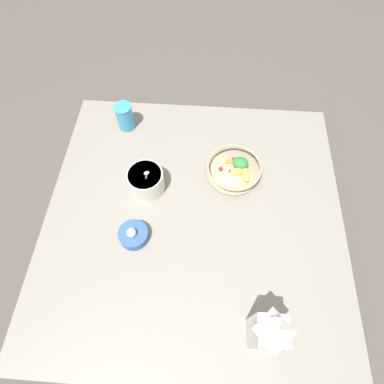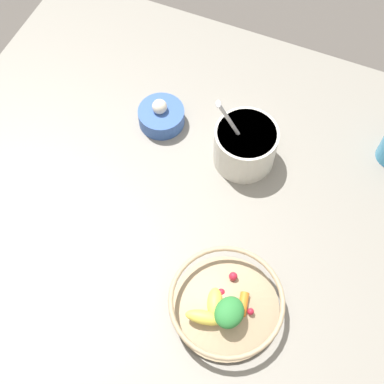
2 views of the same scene
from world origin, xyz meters
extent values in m
plane|color=#4C4742|center=(0.00, 0.00, 0.00)|extent=(6.00, 6.00, 0.00)
cube|color=gray|center=(0.00, 0.00, 0.02)|extent=(1.15, 1.15, 0.05)
cylinder|color=tan|center=(-0.15, -0.20, 0.05)|extent=(0.12, 0.12, 0.01)
cone|color=tan|center=(-0.15, -0.20, 0.08)|extent=(0.21, 0.21, 0.04)
torus|color=tan|center=(-0.15, -0.20, 0.10)|extent=(0.22, 0.22, 0.01)
ellipsoid|color=#EFD64C|center=(-0.16, -0.18, 0.09)|extent=(0.07, 0.05, 0.03)
ellipsoid|color=#EFD64C|center=(-0.19, -0.18, 0.09)|extent=(0.04, 0.08, 0.03)
cylinder|color=orange|center=(-0.17, -0.18, 0.09)|extent=(0.04, 0.02, 0.01)
cylinder|color=orange|center=(-0.14, -0.23, 0.09)|extent=(0.05, 0.03, 0.02)
sphere|color=red|center=(-0.14, -0.19, 0.09)|extent=(0.02, 0.02, 0.02)
sphere|color=red|center=(-0.10, -0.20, 0.09)|extent=(0.02, 0.02, 0.02)
sphere|color=red|center=(-0.17, -0.21, 0.09)|extent=(0.02, 0.02, 0.02)
sphere|color=red|center=(-0.15, -0.20, 0.09)|extent=(0.02, 0.02, 0.02)
sphere|color=red|center=(-0.15, -0.25, 0.09)|extent=(0.01, 0.01, 0.01)
sphere|color=red|center=(-0.17, -0.19, 0.09)|extent=(0.02, 0.02, 0.02)
ellipsoid|color=#2D7F38|center=(-0.17, -0.22, 0.11)|extent=(0.07, 0.06, 0.03)
cylinder|color=silver|center=(0.20, -0.11, 0.10)|extent=(0.14, 0.14, 0.10)
cylinder|color=white|center=(0.20, -0.11, 0.14)|extent=(0.13, 0.13, 0.02)
cylinder|color=silver|center=(0.18, -0.08, 0.18)|extent=(0.04, 0.07, 0.16)
ellipsoid|color=silver|center=(0.16, -0.05, 0.25)|extent=(0.02, 0.02, 0.01)
cylinder|color=#3356A3|center=(0.21, 0.10, 0.07)|extent=(0.11, 0.11, 0.04)
sphere|color=silver|center=(0.22, 0.10, 0.10)|extent=(0.04, 0.04, 0.04)
camera|label=1|loc=(-0.03, 0.47, 1.11)|focal=28.00mm
camera|label=2|loc=(-0.45, -0.26, 1.09)|focal=50.00mm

